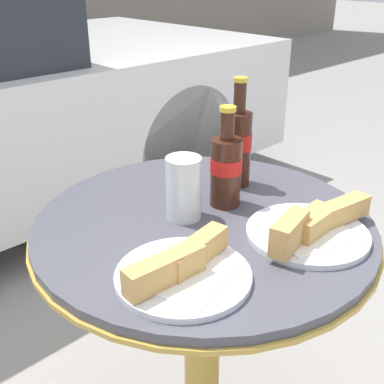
# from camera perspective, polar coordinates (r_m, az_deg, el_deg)

# --- Properties ---
(bistro_table) EXTENTS (0.72, 0.72, 0.72)m
(bistro_table) POSITION_cam_1_polar(r_m,az_deg,el_deg) (1.11, 1.30, -11.30)
(bistro_table) COLOR gold
(bistro_table) RESTS_ON ground_plane
(cola_bottle_left) EXTENTS (0.07, 0.07, 0.26)m
(cola_bottle_left) POSITION_cam_1_polar(r_m,az_deg,el_deg) (1.13, 5.45, 5.68)
(cola_bottle_left) COLOR #3D1E14
(cola_bottle_left) RESTS_ON bistro_table
(cola_bottle_right) EXTENTS (0.07, 0.07, 0.22)m
(cola_bottle_right) POSITION_cam_1_polar(r_m,az_deg,el_deg) (1.04, 4.05, 2.90)
(cola_bottle_right) COLOR #3D1E14
(cola_bottle_right) RESTS_ON bistro_table
(drinking_glass) EXTENTS (0.07, 0.07, 0.13)m
(drinking_glass) POSITION_cam_1_polar(r_m,az_deg,el_deg) (0.99, -0.98, 0.16)
(drinking_glass) COLOR silver
(drinking_glass) RESTS_ON bistro_table
(lunch_plate_near) EXTENTS (0.28, 0.24, 0.07)m
(lunch_plate_near) POSITION_cam_1_polar(r_m,az_deg,el_deg) (0.96, 13.89, -4.15)
(lunch_plate_near) COLOR white
(lunch_plate_near) RESTS_ON bistro_table
(lunch_plate_far) EXTENTS (0.23, 0.23, 0.06)m
(lunch_plate_far) POSITION_cam_1_polar(r_m,az_deg,el_deg) (0.82, -1.19, -9.18)
(lunch_plate_far) COLOR white
(lunch_plate_far) RESTS_ON bistro_table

